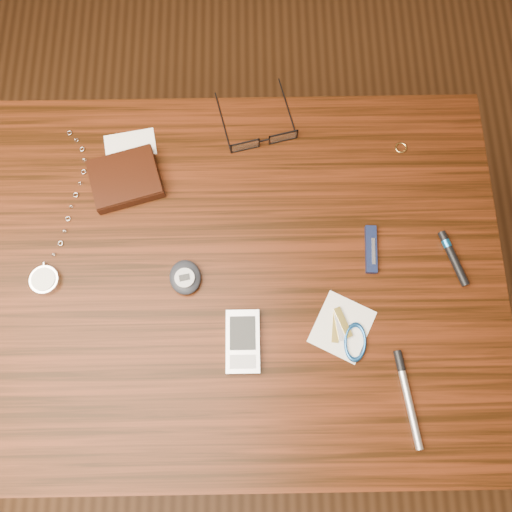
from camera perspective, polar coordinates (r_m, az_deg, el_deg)
The scene contains 12 objects.
ground at distance 1.60m, azimuth -2.43°, elevation -8.46°, with size 3.80×3.80×0.00m, color #472814.
desk at distance 0.97m, azimuth -4.00°, elevation -3.54°, with size 1.00×0.70×0.75m.
wallet_and_card at distance 0.94m, azimuth -14.69°, elevation 8.60°, with size 0.14×0.17×0.03m.
eyeglasses at distance 0.95m, azimuth 0.82°, elevation 13.32°, with size 0.16×0.16×0.03m.
gold_ring at distance 0.99m, azimuth 16.23°, elevation 11.80°, with size 0.02×0.02×0.00m, color #E4B760.
pocket_watch at distance 0.93m, azimuth -22.86°, elevation -2.01°, with size 0.08×0.32×0.02m.
pda_phone at distance 0.84m, azimuth -1.52°, elevation -9.73°, with size 0.06×0.10×0.02m.
pedometer at distance 0.86m, azimuth -8.10°, elevation -2.42°, with size 0.06×0.07×0.03m.
notepad_keys at distance 0.86m, azimuth 10.56°, elevation -8.84°, with size 0.12×0.13×0.01m.
pocket_knife at distance 0.89m, azimuth 13.01°, elevation 0.75°, with size 0.02×0.09×0.01m.
silver_pen at distance 0.87m, azimuth 16.80°, elevation -14.55°, with size 0.03×0.16×0.01m.
black_blue_pen at distance 0.93m, azimuth 21.54°, elevation -0.05°, with size 0.04×0.10×0.01m.
Camera 1 is at (0.06, -0.21, 1.59)m, focal length 35.00 mm.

